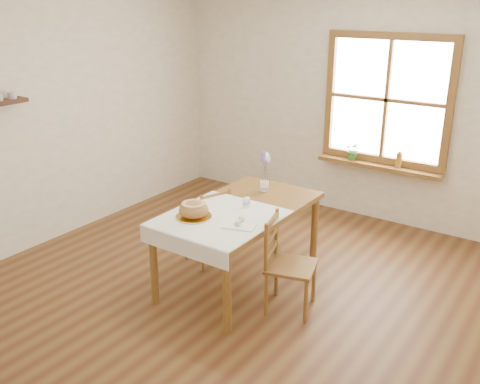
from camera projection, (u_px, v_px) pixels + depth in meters
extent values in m
plane|color=brown|center=(221.00, 294.00, 4.85)|extent=(5.00, 5.00, 0.00)
cube|color=white|center=(346.00, 108.00, 6.33)|extent=(4.50, 0.10, 2.60)
cube|color=white|center=(48.00, 122.00, 5.61)|extent=(0.10, 5.00, 2.60)
cube|color=olive|center=(393.00, 36.00, 5.74)|extent=(1.46, 0.08, 0.08)
cube|color=olive|center=(381.00, 159.00, 6.22)|extent=(1.46, 0.08, 0.08)
cube|color=olive|center=(330.00, 94.00, 6.35)|extent=(0.08, 0.08, 1.30)
cube|color=olive|center=(450.00, 107.00, 5.61)|extent=(0.08, 0.08, 1.30)
cube|color=olive|center=(387.00, 100.00, 5.98)|extent=(0.04, 0.06, 1.30)
cube|color=olive|center=(387.00, 100.00, 5.98)|extent=(1.30, 0.06, 0.04)
cube|color=white|center=(388.00, 99.00, 6.00)|extent=(1.30, 0.01, 1.30)
cube|color=olive|center=(379.00, 166.00, 6.19)|extent=(1.46, 0.20, 0.05)
cylinder|color=#B2B7BC|center=(0.00, 97.00, 5.01)|extent=(0.06, 0.06, 0.07)
cylinder|color=#B2B7BC|center=(12.00, 95.00, 5.11)|extent=(0.08, 0.08, 0.06)
cube|color=olive|center=(240.00, 210.00, 4.83)|extent=(0.90, 1.60, 0.05)
cylinder|color=olive|center=(154.00, 267.00, 4.60)|extent=(0.07, 0.07, 0.70)
cylinder|color=olive|center=(227.00, 294.00, 4.18)|extent=(0.07, 0.07, 0.70)
cylinder|color=olive|center=(249.00, 213.00, 5.74)|extent=(0.07, 0.07, 0.70)
cylinder|color=olive|center=(314.00, 230.00, 5.32)|extent=(0.07, 0.07, 0.70)
cube|color=white|center=(220.00, 218.00, 4.59)|extent=(0.91, 0.99, 0.01)
cylinder|color=white|center=(194.00, 217.00, 4.58)|extent=(0.32, 0.32, 0.02)
ellipsoid|color=#AB803C|center=(194.00, 208.00, 4.55)|extent=(0.26, 0.26, 0.14)
cube|color=white|center=(240.00, 225.00, 4.43)|extent=(0.32, 0.30, 0.01)
cylinder|color=white|center=(247.00, 201.00, 4.83)|extent=(0.05, 0.05, 0.09)
cylinder|color=white|center=(245.00, 202.00, 4.79)|extent=(0.06, 0.06, 0.10)
cylinder|color=white|center=(264.00, 187.00, 5.20)|extent=(0.10, 0.10, 0.10)
imported|color=#377B31|center=(354.00, 153.00, 6.33)|extent=(0.20, 0.22, 0.17)
cylinder|color=#AE7320|center=(399.00, 159.00, 6.03)|extent=(0.09, 0.09, 0.19)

